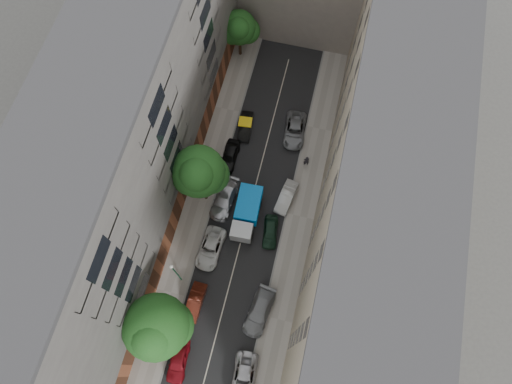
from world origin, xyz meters
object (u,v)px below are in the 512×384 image
(tarp_truck, at_px, (247,213))
(car_left_5, at_px, (246,126))
(car_right_1, at_px, (259,312))
(lamp_post, at_px, (175,272))
(car_right_0, at_px, (244,378))
(car_right_2, at_px, (270,232))
(car_left_0, at_px, (178,361))
(tree_mid, at_px, (200,174))
(car_left_4, at_px, (230,156))
(car_right_3, at_px, (286,197))
(car_left_2, at_px, (210,248))
(car_left_3, at_px, (225,199))
(pedestrian, at_px, (306,161))
(tree_far, at_px, (240,29))
(car_left_1, at_px, (195,302))
(tree_near, at_px, (157,329))
(car_right_4, at_px, (295,130))

(tarp_truck, xyz_separation_m, car_left_5, (-2.78, 10.44, -0.84))
(car_right_1, relative_size, lamp_post, 0.82)
(car_right_0, height_order, car_right_2, car_right_0)
(car_left_0, distance_m, tree_mid, 17.81)
(car_left_5, bearing_deg, car_left_0, -95.81)
(lamp_post, bearing_deg, tree_mid, 89.40)
(car_left_4, bearing_deg, car_left_0, -87.24)
(car_right_3, distance_m, tree_mid, 10.66)
(car_left_0, height_order, car_right_2, car_left_0)
(car_left_2, bearing_deg, car_left_3, 93.33)
(car_right_0, xyz_separation_m, pedestrian, (1.26, 23.15, 0.38))
(car_right_2, xyz_separation_m, tree_mid, (-7.59, 2.17, 6.29))
(car_left_3, xyz_separation_m, tree_far, (-3.14, 19.21, 3.91))
(car_right_2, bearing_deg, tree_far, 103.99)
(car_left_1, height_order, car_left_3, car_left_3)
(car_left_1, xyz_separation_m, car_left_2, (0.00, 5.60, 0.01))
(tarp_truck, distance_m, car_left_1, 10.38)
(car_left_4, height_order, tree_far, tree_far)
(pedestrian, bearing_deg, car_left_5, -35.67)
(tree_mid, bearing_deg, car_left_1, -79.73)
(car_left_3, xyz_separation_m, car_left_4, (-0.80, 5.13, -0.04))
(car_right_3, bearing_deg, car_right_2, -91.15)
(car_left_5, height_order, car_right_2, car_right_2)
(pedestrian, bearing_deg, car_left_1, 51.15)
(car_right_1, distance_m, tree_near, 10.41)
(car_left_1, height_order, tree_mid, tree_mid)
(tree_far, bearing_deg, car_left_5, -72.58)
(car_left_1, relative_size, tree_far, 0.58)
(car_right_4, bearing_deg, tree_far, 128.32)
(car_left_4, distance_m, car_right_1, 17.30)
(tree_near, height_order, tree_far, tree_near)
(car_left_2, height_order, tree_mid, tree_mid)
(tarp_truck, bearing_deg, car_left_4, 116.85)
(pedestrian, bearing_deg, car_left_2, 42.07)
(tree_near, bearing_deg, car_right_4, 73.50)
(car_right_1, bearing_deg, car_left_1, -166.92)
(car_right_0, bearing_deg, car_right_4, 87.03)
(car_left_2, height_order, car_left_4, car_left_4)
(car_left_0, distance_m, car_left_4, 21.95)
(car_left_1, xyz_separation_m, car_right_4, (5.60, 21.20, 0.04))
(car_right_3, relative_size, tree_far, 0.59)
(car_right_2, relative_size, tree_near, 0.43)
(car_left_1, relative_size, pedestrian, 2.22)
(car_left_2, distance_m, tree_near, 10.58)
(car_right_2, bearing_deg, pedestrian, 68.74)
(car_right_0, height_order, car_right_1, car_right_1)
(tree_far, distance_m, pedestrian, 17.17)
(lamp_post, bearing_deg, car_right_4, 68.29)
(car_left_4, bearing_deg, car_left_1, -86.53)
(car_right_1, bearing_deg, car_right_4, 99.95)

